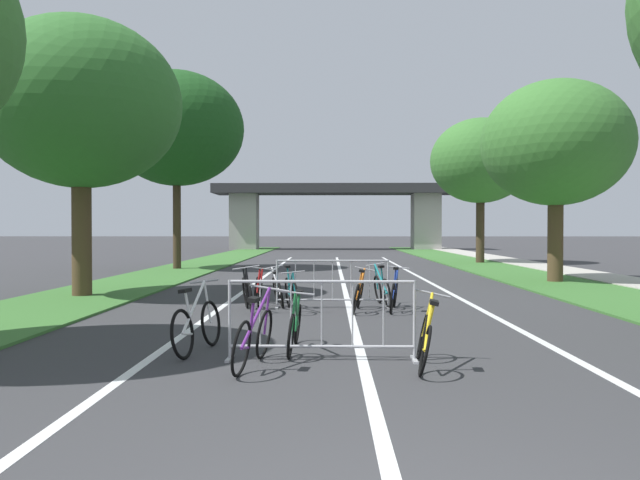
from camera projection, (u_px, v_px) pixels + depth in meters
grass_verge_left at (192, 267)px, 27.83m from camera, size 3.05×60.06×0.05m
grass_verge_right at (488, 267)px, 27.62m from camera, size 3.05×60.06×0.05m
sidewalk_path_right at (544, 267)px, 27.58m from camera, size 1.99×60.06×0.08m
lane_stripe_center at (343, 281)px, 20.53m from camera, size 0.14×34.75×0.01m
lane_stripe_right_lane at (427, 281)px, 20.49m from camera, size 0.14×34.75×0.01m
lane_stripe_left_lane at (258, 281)px, 20.58m from camera, size 0.14×34.75×0.01m
overpass_bridge at (335, 203)px, 52.72m from camera, size 20.46×4.21×5.52m
tree_left_pine_near at (81, 104)px, 15.58m from camera, size 5.00×5.00×7.01m
tree_left_oak_mid at (177, 129)px, 26.28m from camera, size 5.70×5.70×8.41m
tree_right_maple_mid at (556, 144)px, 19.80m from camera, size 4.71×4.71×6.47m
tree_right_pine_far at (480, 161)px, 31.13m from camera, size 5.01×5.01×7.30m
crowd_barrier_nearest at (322, 320)px, 8.10m from camera, size 2.48×0.47×1.05m
crowd_barrier_second at (333, 284)px, 13.47m from camera, size 2.49×0.49×1.05m
bicycle_teal_0 at (291, 293)px, 13.08m from camera, size 0.53×1.72×0.94m
bicycle_green_1 at (295, 326)px, 8.70m from camera, size 0.51×1.65×0.91m
bicycle_yellow_2 at (425, 339)px, 7.64m from camera, size 0.58×1.60×0.94m
bicycle_black_3 at (247, 293)px, 12.92m from camera, size 0.55×1.66×0.99m
bicycle_white_4 at (197, 325)px, 8.63m from camera, size 0.44×1.65×0.99m
bicycle_blue_5 at (394, 293)px, 13.04m from camera, size 0.57×1.72×0.94m
bicycle_red_6 at (258, 289)px, 14.08m from camera, size 0.64×1.66×0.90m
bicycle_purple_7 at (254, 337)px, 7.66m from camera, size 0.62×1.67×0.99m
bicycle_orange_8 at (358, 294)px, 12.95m from camera, size 0.57×1.61×0.91m
bicycle_silver_9 at (278, 290)px, 13.95m from camera, size 0.67×1.69×0.89m
bicycle_teal_10 at (382, 290)px, 13.86m from camera, size 0.52×1.62×0.95m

